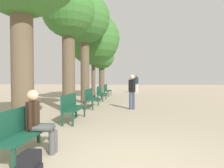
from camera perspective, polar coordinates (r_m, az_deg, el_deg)
name	(u,v)px	position (r m, az deg, el deg)	size (l,w,h in m)	color
ground_plane	(122,162)	(4.18, 2.58, -19.70)	(80.00, 80.00, 0.00)	tan
bench_row_0	(24,128)	(4.68, -22.06, -10.57)	(0.42, 1.73, 0.94)	#144733
bench_row_1	(72,106)	(7.77, -10.45, -5.55)	(0.42, 1.73, 0.94)	#144733
bench_row_2	(91,97)	(11.01, -5.61, -3.35)	(0.42, 1.73, 0.94)	#144733
bench_row_3	(101,92)	(14.31, -3.00, -2.15)	(0.42, 1.73, 0.94)	#144733
bench_row_4	(107,89)	(17.63, -1.37, -1.39)	(0.42, 1.73, 0.94)	#144733
tree_row_1	(68,16)	(10.18, -11.35, 17.05)	(2.31, 2.31, 5.59)	brown
tree_row_2	(85,20)	(13.40, -7.13, 16.24)	(2.94, 2.94, 6.46)	brown
tree_row_3	(93,39)	(15.89, -4.90, 11.69)	(3.76, 3.76, 6.15)	brown
tree_row_4	(102,58)	(19.79, -2.71, 6.90)	(2.26, 2.26, 4.52)	brown
person_seated	(38,119)	(4.69, -18.68, -8.77)	(0.59, 0.34, 1.28)	#4C4C4C
backpack	(30,168)	(3.58, -20.56, -19.80)	(0.27, 0.33, 0.45)	black
pedestrian_near	(135,83)	(21.39, 5.98, 0.25)	(0.33, 0.27, 1.65)	#384260
pedestrian_mid	(132,89)	(10.36, 5.25, -1.44)	(0.33, 0.28, 1.65)	#384260
pedestrian_far	(137,83)	(21.36, 6.45, 0.38)	(0.35, 0.26, 1.74)	beige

